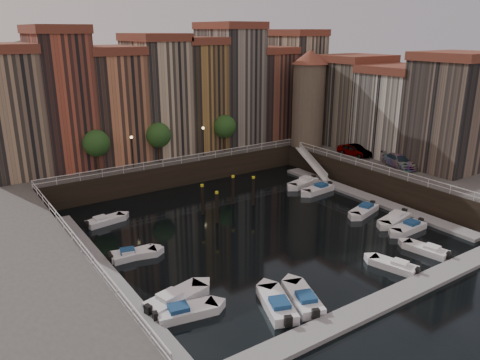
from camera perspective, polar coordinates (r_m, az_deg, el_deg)
ground at (r=48.62m, az=1.67°, el=-5.70°), size 200.00×200.00×0.00m
quay_far at (r=69.74m, az=-10.86°, el=2.63°), size 80.00×20.00×3.00m
quay_right at (r=66.42m, az=22.81°, el=0.77°), size 20.00×36.00×3.00m
dock_left at (r=41.26m, az=-16.42°, el=-10.74°), size 2.00×28.00×0.35m
dock_right at (r=58.25m, az=15.34°, el=-2.10°), size 2.00×28.00×0.35m
dock_near at (r=37.64m, az=17.38°, el=-13.79°), size 30.00×2.00×0.35m
mountains at (r=149.21m, az=-23.70°, el=11.97°), size 145.00×100.00×18.00m
far_terrace at (r=67.03m, az=-7.83°, el=10.43°), size 48.70×10.30×17.50m
right_terrace at (r=66.77m, az=18.78°, el=8.42°), size 9.30×24.30×14.00m
corner_tower at (r=69.09m, az=8.35°, el=9.99°), size 5.20×5.20×13.80m
promenade_trees at (r=61.08m, az=-9.34°, el=5.48°), size 21.20×3.20×5.20m
street_lamps at (r=60.48m, az=-8.62°, el=4.73°), size 10.36×0.36×4.18m
railings at (r=51.07m, az=-1.48°, el=0.02°), size 36.08×34.04×0.52m
gangway at (r=65.58m, az=8.77°, el=2.16°), size 2.78×8.32×3.73m
mooring_pilings at (r=52.06m, az=-1.59°, el=-2.11°), size 6.65×4.10×3.78m
boat_left_0 at (r=34.63m, az=-6.71°, el=-15.67°), size 4.70×2.42×1.05m
boat_left_1 at (r=36.05m, az=-7.91°, el=-14.16°), size 5.35×2.95×1.20m
boat_left_2 at (r=43.29m, az=-12.97°, el=-8.81°), size 4.32×2.44×0.97m
boat_left_3 at (r=43.25m, az=-13.00°, el=-8.85°), size 4.12×1.63×0.94m
boat_left_4 at (r=51.21m, az=-16.17°, el=-4.78°), size 4.30×2.09×0.97m
boat_right_0 at (r=50.47m, az=19.87°, el=-5.48°), size 4.50×1.81×1.02m
boat_right_1 at (r=52.13m, az=18.35°, el=-4.54°), size 4.85×2.63×1.09m
boat_right_2 at (r=53.68m, az=14.90°, el=-3.58°), size 4.66×2.78×1.05m
boat_right_3 at (r=59.41m, az=9.54°, el=-1.11°), size 4.76×2.12×1.08m
boat_right_4 at (r=61.58m, az=7.74°, el=-0.34°), size 4.94×2.67×1.10m
boat_near_0 at (r=35.19m, az=4.56°, el=-14.93°), size 3.33×5.11×1.15m
boat_near_1 at (r=36.09m, az=7.73°, el=-14.16°), size 3.23×5.00×1.13m
boat_near_2 at (r=42.43m, az=18.32°, el=-9.88°), size 2.52×4.27×0.96m
boat_near_3 at (r=46.23m, az=21.82°, el=-7.92°), size 2.22×4.27×0.96m
car_a at (r=65.46m, az=13.65°, el=3.50°), size 2.64×4.75×1.53m
car_b at (r=65.62m, az=14.16°, el=3.48°), size 1.88×4.61×1.49m
car_c at (r=61.47m, az=18.83°, el=2.14°), size 3.65×5.77×1.56m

